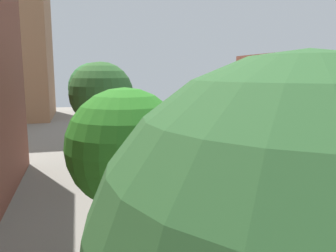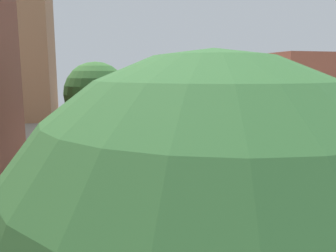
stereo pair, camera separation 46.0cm
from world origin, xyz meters
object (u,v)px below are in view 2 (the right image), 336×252
street_tree_3 (92,88)px  moored_boat_right_5 (165,116)px  moored_boat_right_2 (257,159)px  moored_boat_left_2 (186,191)px  street_tree_1 (111,148)px  street_tree_2 (96,95)px  parked_car (222,112)px  moored_boat_left_3 (152,153)px  low_block_right (296,84)px  moored_boat_left_4 (135,136)px  moored_boat_right_4 (186,123)px  moored_boat_right_3 (210,137)px

street_tree_3 → moored_boat_right_5: bearing=66.2°
moored_boat_right_2 → moored_boat_left_2: bearing=-144.3°
street_tree_1 → street_tree_2: size_ratio=0.86×
street_tree_3 → moored_boat_left_2: 8.49m
parked_car → moored_boat_left_2: (-10.58, -20.15, -1.28)m
moored_boat_left_3 → moored_boat_right_5: 22.01m
moored_boat_left_2 → moored_boat_right_2: (6.35, 4.57, 0.02)m
street_tree_1 → moored_boat_left_2: (4.15, 7.34, -4.02)m
moored_boat_right_2 → low_block_right: bearing=49.3°
moored_boat_left_4 → moored_boat_right_2: moored_boat_right_2 is taller
street_tree_2 → moored_boat_right_4: 23.75m
street_tree_2 → moored_boat_right_3: size_ratio=1.32×
street_tree_2 → moored_boat_left_2: size_ratio=1.79×
street_tree_1 → moored_boat_left_4: size_ratio=1.38×
moored_boat_left_4 → moored_boat_right_5: bearing=65.5°
moored_boat_left_3 → parked_car: bearing=49.3°
low_block_right → street_tree_3: bearing=-147.6°
moored_boat_left_2 → low_block_right: bearing=45.8°
street_tree_2 → moored_boat_left_4: bearing=75.4°
street_tree_3 → parked_car: size_ratio=1.32×
low_block_right → street_tree_2: low_block_right is taller
moored_boat_left_2 → moored_boat_right_4: 21.58m
street_tree_3 → moored_boat_left_3: 6.58m
low_block_right → parked_car: (-10.53, -1.55, -3.01)m
moored_boat_right_4 → moored_boat_left_2: bearing=-107.3°
moored_boat_right_3 → moored_boat_left_4: bearing=157.7°
street_tree_3 → moored_boat_right_3: (10.31, 6.84, -4.78)m
low_block_right → street_tree_3: (-25.26, -16.06, 0.50)m
moored_boat_left_3 → moored_boat_right_4: 14.42m
moored_boat_right_4 → parked_car: bearing=-6.1°
moored_boat_left_3 → moored_boat_right_5: (6.18, 21.12, -0.14)m
moored_boat_left_3 → moored_boat_right_3: bearing=37.3°
street_tree_3 → moored_boat_left_4: bearing=67.2°
parked_car → moored_boat_right_2: bearing=-105.2°
low_block_right → street_tree_1: low_block_right is taller
low_block_right → moored_boat_right_5: low_block_right is taller
moored_boat_left_4 → low_block_right: bearing=17.3°
moored_boat_left_2 → moored_boat_right_3: bearing=63.8°
parked_car → moored_boat_right_3: parked_car is taller
low_block_right → moored_boat_left_2: 30.58m
moored_boat_left_4 → moored_boat_right_5: 15.12m
street_tree_2 → moored_boat_right_4: street_tree_2 is taller
street_tree_3 → moored_boat_left_2: (4.15, -5.64, -4.79)m
moored_boat_right_3 → moored_boat_right_5: size_ratio=0.95×
street_tree_2 → moored_boat_right_3: street_tree_2 is taller
parked_car → moored_boat_right_4: 4.36m
moored_boat_left_2 → moored_boat_left_3: bearing=90.7°
moored_boat_left_3 → moored_boat_right_2: moored_boat_left_3 is taller
moored_boat_right_3 → street_tree_1: bearing=-117.5°
moored_boat_left_2 → moored_boat_left_4: 15.09m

